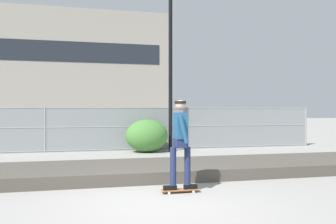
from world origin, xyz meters
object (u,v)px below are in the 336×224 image
Objects in this scene: parked_car_near at (63,128)px; shrub_left at (147,136)px; skateboard at (180,190)px; parked_car_mid at (164,126)px; skater at (180,138)px; street_lamp at (170,51)px.

shrub_left is (3.62, -4.25, -0.16)m from parked_car_near.
skateboard is 0.18× the size of parked_car_mid.
parked_car_mid reaches higher than skateboard.
skateboard is at bearing -93.52° from shrub_left.
skateboard is at bearing -153.43° from skater.
parked_car_near is (-4.64, 4.15, -3.36)m from street_lamp.
skater reaches higher than parked_car_mid.
shrub_left is (-1.69, -4.52, -0.16)m from parked_car_mid.
street_lamp reaches higher than shrub_left.
shrub_left is at bearing -49.53° from parked_car_near.
street_lamp is (1.45, 7.01, 4.14)m from skateboard.
shrub_left is at bearing -174.78° from street_lamp.
street_lamp is 1.49× the size of parked_car_mid.
street_lamp reaches higher than parked_car_mid.
shrub_left reaches higher than skateboard.
skateboard is 6.96m from shrub_left.
parked_car_near is at bearing 105.98° from skater.
parked_car_mid is 2.59× the size of shrub_left.
skater is 0.41× the size of parked_car_mid.
skateboard is at bearing -74.02° from parked_car_near.
street_lamp is (1.45, 7.01, 3.06)m from skater.
parked_car_near and parked_car_mid have the same top height.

